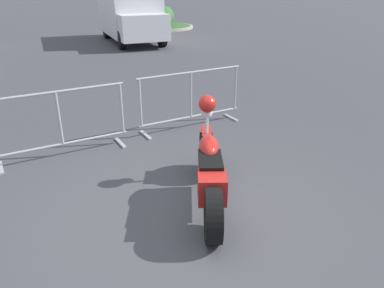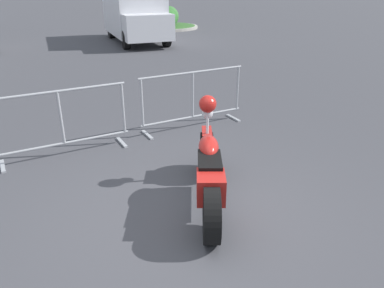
{
  "view_description": "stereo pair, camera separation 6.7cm",
  "coord_description": "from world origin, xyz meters",
  "px_view_note": "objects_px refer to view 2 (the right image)",
  "views": [
    {
      "loc": [
        -1.85,
        -3.2,
        2.61
      ],
      "look_at": [
        0.49,
        0.54,
        0.65
      ],
      "focal_mm": 35.0,
      "sensor_mm": 36.0,
      "label": 1
    },
    {
      "loc": [
        -1.79,
        -3.23,
        2.61
      ],
      "look_at": [
        0.49,
        0.54,
        0.65
      ],
      "focal_mm": 35.0,
      "sensor_mm": 36.0,
      "label": 2
    }
  ],
  "objects_px": {
    "crowd_barrier_far": "(193,99)",
    "delivery_van": "(135,12)",
    "motorcycle": "(209,169)",
    "crowd_barrier_near": "(62,122)"
  },
  "relations": [
    {
      "from": "crowd_barrier_far",
      "to": "delivery_van",
      "type": "relative_size",
      "value": 0.4
    },
    {
      "from": "motorcycle",
      "to": "delivery_van",
      "type": "bearing_deg",
      "value": 11.68
    },
    {
      "from": "motorcycle",
      "to": "crowd_barrier_far",
      "type": "xyz_separation_m",
      "value": [
        1.2,
        2.35,
        0.09
      ]
    },
    {
      "from": "crowd_barrier_near",
      "to": "crowd_barrier_far",
      "type": "height_order",
      "value": "same"
    },
    {
      "from": "crowd_barrier_near",
      "to": "delivery_van",
      "type": "distance_m",
      "value": 11.86
    },
    {
      "from": "motorcycle",
      "to": "crowd_barrier_near",
      "type": "distance_m",
      "value": 2.64
    },
    {
      "from": "crowd_barrier_near",
      "to": "delivery_van",
      "type": "height_order",
      "value": "delivery_van"
    },
    {
      "from": "crowd_barrier_far",
      "to": "crowd_barrier_near",
      "type": "bearing_deg",
      "value": 180.0
    },
    {
      "from": "crowd_barrier_near",
      "to": "crowd_barrier_far",
      "type": "xyz_separation_m",
      "value": [
        2.39,
        0.0,
        0.0
      ]
    },
    {
      "from": "crowd_barrier_near",
      "to": "delivery_van",
      "type": "relative_size",
      "value": 0.4
    }
  ]
}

